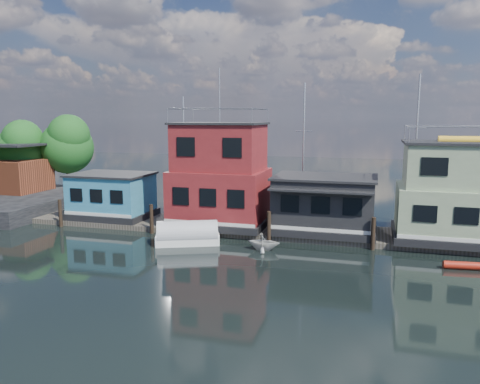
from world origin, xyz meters
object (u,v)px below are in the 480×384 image
(houseboat_red, at_px, (220,177))
(houseboat_green, at_px, (460,194))
(houseboat_dark, at_px, (324,204))
(houseboat_blue, at_px, (112,196))
(tarp_runabout, at_px, (187,235))
(dinghy_white, at_px, (263,242))
(red_kayak, at_px, (472,266))

(houseboat_red, relative_size, houseboat_green, 1.41)
(houseboat_dark, xyz_separation_m, houseboat_green, (9.00, 0.02, 1.13))
(houseboat_blue, bearing_deg, tarp_runabout, -28.92)
(houseboat_red, relative_size, houseboat_dark, 1.60)
(houseboat_red, xyz_separation_m, tarp_runabout, (-0.79, -4.81, -3.45))
(dinghy_white, bearing_deg, houseboat_blue, 70.37)
(houseboat_blue, bearing_deg, houseboat_red, 0.00)
(houseboat_dark, xyz_separation_m, red_kayak, (9.00, -5.38, -2.19))
(tarp_runabout, relative_size, dinghy_white, 2.15)
(red_kayak, xyz_separation_m, tarp_runabout, (-17.79, 0.58, 0.42))
(tarp_runabout, bearing_deg, houseboat_green, -7.78)
(houseboat_red, bearing_deg, tarp_runabout, -99.29)
(tarp_runabout, height_order, dinghy_white, tarp_runabout)
(dinghy_white, bearing_deg, houseboat_red, 42.88)
(red_kayak, relative_size, dinghy_white, 1.44)
(houseboat_blue, height_order, tarp_runabout, houseboat_blue)
(houseboat_blue, bearing_deg, houseboat_dark, -0.06)
(houseboat_red, height_order, houseboat_green, houseboat_red)
(houseboat_red, bearing_deg, dinghy_white, -46.34)
(houseboat_red, relative_size, dinghy_white, 5.53)
(houseboat_red, distance_m, tarp_runabout, 5.98)
(houseboat_green, relative_size, dinghy_white, 3.92)
(houseboat_blue, distance_m, houseboat_red, 9.69)
(houseboat_green, height_order, tarp_runabout, houseboat_green)
(houseboat_red, height_order, red_kayak, houseboat_red)
(houseboat_dark, distance_m, dinghy_white, 6.17)
(tarp_runabout, bearing_deg, houseboat_dark, 5.69)
(houseboat_dark, xyz_separation_m, dinghy_white, (-3.41, -4.79, -1.85))
(houseboat_dark, distance_m, red_kayak, 10.71)
(red_kayak, bearing_deg, houseboat_red, 156.34)
(houseboat_red, bearing_deg, red_kayak, -17.61)
(dinghy_white, bearing_deg, tarp_runabout, 89.25)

